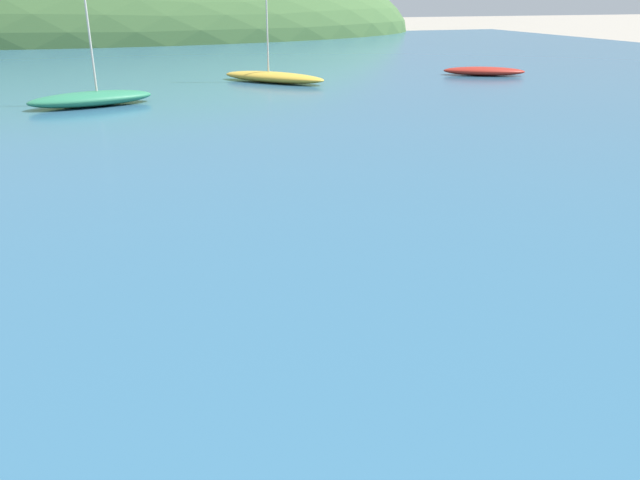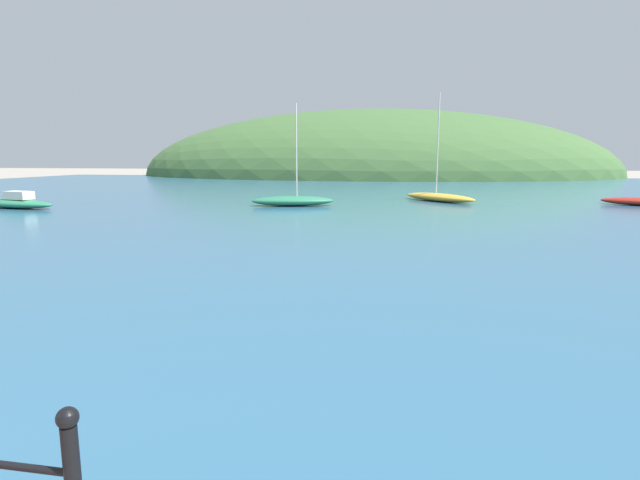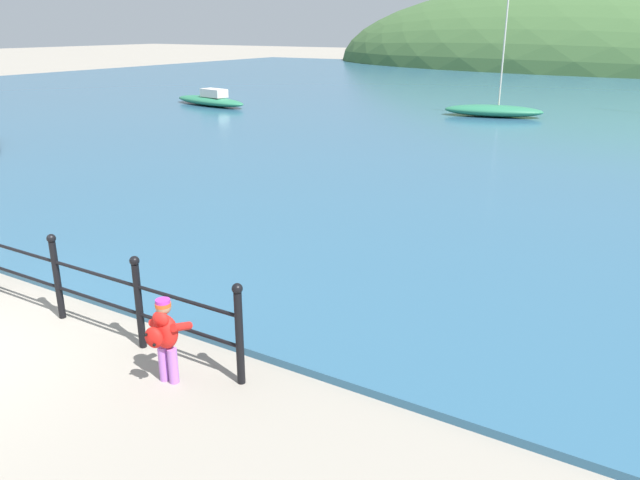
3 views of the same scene
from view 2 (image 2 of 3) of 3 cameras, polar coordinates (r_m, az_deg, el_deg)
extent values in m
cube|color=#2D5B7A|center=(33.22, 0.97, 5.21)|extent=(80.00, 60.00, 0.10)
ellipsoid|color=#3D6033|center=(66.75, 5.66, 7.27)|extent=(61.32, 33.72, 17.17)
sphere|color=black|center=(3.14, -26.91, -17.68)|extent=(0.12, 0.12, 0.12)
ellipsoid|color=#287551|center=(28.17, -31.57, 3.57)|extent=(4.96, 2.10, 0.43)
cube|color=silver|center=(27.85, -31.19, 4.40)|extent=(1.45, 0.91, 0.39)
ellipsoid|color=#287551|center=(25.11, -3.14, 4.48)|extent=(4.30, 2.26, 0.49)
cylinder|color=beige|center=(25.02, -2.71, 10.21)|extent=(0.07, 0.07, 4.52)
ellipsoid|color=gold|center=(28.42, 13.46, 4.77)|extent=(4.28, 4.45, 0.44)
cylinder|color=beige|center=(28.51, 13.33, 10.68)|extent=(0.07, 0.07, 5.41)
camera|label=1|loc=(5.52, -65.05, 16.17)|focal=35.00mm
camera|label=3|loc=(3.56, 150.49, 12.56)|focal=35.00mm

